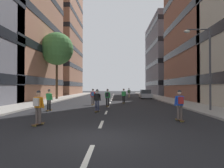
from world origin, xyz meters
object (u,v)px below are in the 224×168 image
Objects in this scene: street_tree_near at (57,49)px; skater_3 at (38,105)px; parked_car_near at (145,94)px; streetlamp_right at (205,60)px; skater_6 at (180,103)px; skater_2 at (97,99)px; skater_4 at (124,95)px; skater_7 at (129,92)px; skater_5 at (107,96)px; skater_0 at (49,99)px; skater_1 at (93,96)px.

street_tree_near reaches higher than skater_3.
streetlamp_right is (2.16, -18.89, 3.44)m from parked_car_near.
skater_6 is (-1.30, -23.56, 0.32)m from parked_car_near.
skater_4 is (2.39, 8.76, 0.00)m from skater_2.
skater_7 is (-1.26, 27.17, 0.00)m from skater_6.
skater_2 is at bearing -177.91° from streetlamp_right.
skater_7 is at bearing 30.91° from street_tree_near.
parked_car_near is 2.47× the size of skater_5.
streetlamp_right is 9.15m from skater_2.
skater_5 is (4.61, 3.85, 0.03)m from skater_0.
skater_1 is 1.00× the size of skater_7.
skater_0 is 6.46m from skater_1.
skater_6 is 27.20m from skater_7.
skater_1 is 1.00× the size of skater_3.
streetlamp_right reaches higher than parked_car_near.
skater_0 and skater_2 have the same top height.
skater_7 is (4.92, 16.54, 0.00)m from skater_1.
parked_car_near is at bearing 59.93° from skater_1.
skater_2 is at bearing -7.27° from skater_0.
skater_3 is at bearing -96.54° from skater_1.
streetlamp_right is 12.96m from skater_0.
skater_0 is (-10.41, -18.70, 0.29)m from parked_car_near.
skater_6 is at bearing 10.92° from skater_3.
skater_4 is at bearing 101.78° from skater_6.
street_tree_near is at bearing 116.35° from skater_2.
skater_3 and skater_6 have the same top height.
street_tree_near reaches higher than skater_1.
skater_4 is at bearing -34.61° from street_tree_near.
skater_7 is (1.47, 14.05, 0.03)m from skater_4.
skater_0 is 4.02m from skater_2.
skater_6 is at bearing -59.78° from skater_1.
skater_4 is at bearing -111.12° from parked_car_near.
parked_car_near is at bearing 60.88° from skater_0.
skater_1 is at bearing 83.46° from skater_3.
skater_3 is (5.38, -21.63, -6.92)m from street_tree_near.
skater_6 is (-3.46, -4.67, -3.12)m from streetlamp_right.
street_tree_near is 15.28m from skater_7.
skater_6 is (7.57, 1.46, 0.00)m from skater_3.
skater_5 is at bearing 73.23° from skater_3.
streetlamp_right is at bearing 2.09° from skater_2.
parked_car_near is 2.47× the size of skater_6.
streetlamp_right is 9.47m from skater_5.
skater_1 is at bearing -120.07° from parked_car_near.
streetlamp_right is 3.65× the size of skater_7.
parked_car_near is at bearing 68.88° from skater_4.
streetlamp_right is at bearing -78.13° from skater_7.
skater_7 is (3.86, 22.81, 0.03)m from skater_2.
skater_7 is (7.85, 22.30, 0.03)m from skater_0.
skater_4 and skater_7 have the same top height.
skater_0 is 1.00× the size of skater_1.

